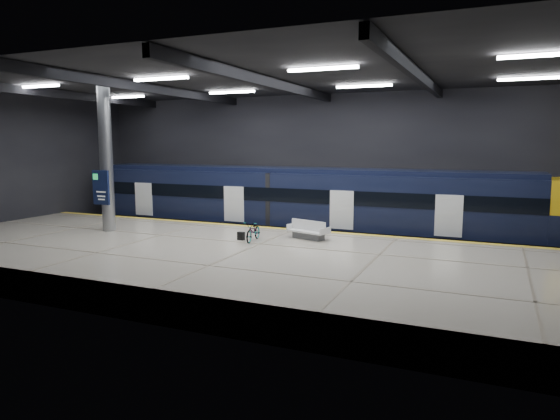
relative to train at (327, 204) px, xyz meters
The scene contains 10 objects.
ground 5.92m from the train, 98.27° to the right, with size 30.00×30.00×0.00m, color black.
room_shell 6.65m from the train, 98.29° to the right, with size 30.10×16.10×8.05m.
platform 8.18m from the train, 95.71° to the right, with size 30.00×11.00×1.10m, color #BBB29E.
safety_strip 3.01m from the train, 106.23° to the right, with size 30.00×0.40×0.01m, color gold.
rails 2.13m from the train, behind, with size 30.00×1.52×0.16m.
train is the anchor object (origin of this frame).
bench 4.80m from the train, 81.70° to the right, with size 2.02×1.31×0.83m.
bicycle 6.23m from the train, 102.16° to the right, with size 0.57×1.64×0.86m, color #99999E.
pannier_bag 6.40m from the train, 107.46° to the right, with size 0.30×0.18×0.35m, color black.
info_column 11.21m from the train, 143.45° to the right, with size 0.90×0.78×6.90m.
Camera 1 is at (8.88, -19.32, 5.27)m, focal length 32.00 mm.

